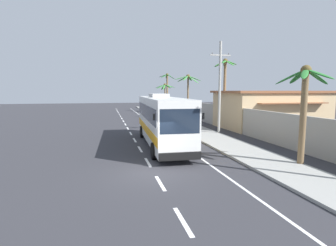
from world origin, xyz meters
TOP-DOWN VIEW (x-y plane):
  - ground_plane at (0.00, 0.00)m, footprint 160.00×160.00m
  - sidewalk_kerb at (6.80, 10.00)m, footprint 3.20×90.00m
  - lane_markings at (2.03, 14.82)m, footprint 3.51×71.09m
  - boundary_wall at (10.60, 14.00)m, footprint 0.24×60.00m
  - coach_bus_foreground at (1.85, 6.64)m, footprint 3.22×12.28m
  - motorcycle_beside_bus at (4.44, 14.97)m, footprint 0.56×1.96m
  - pedestrian_near_kerb at (6.51, 21.62)m, footprint 0.36×0.36m
  - utility_pole_mid at (8.32, 10.46)m, footprint 2.07×0.24m
  - palm_nearest at (8.23, -0.84)m, footprint 2.81×3.19m
  - palm_second at (9.72, 38.74)m, footprint 3.10×3.38m
  - palm_third at (10.78, 14.63)m, footprint 2.68×2.54m
  - palm_fourth at (8.62, 35.82)m, footprint 3.79×3.55m
  - palm_farthest at (9.65, 24.74)m, footprint 4.17×3.58m
  - roadside_building at (15.75, 13.28)m, footprint 11.44×8.02m

SIDE VIEW (x-z plane):
  - ground_plane at x=0.00m, z-range 0.00..0.00m
  - lane_markings at x=2.03m, z-range 0.00..0.01m
  - sidewalk_kerb at x=6.80m, z-range 0.00..0.14m
  - motorcycle_beside_bus at x=4.44m, z-range -0.16..1.50m
  - pedestrian_near_kerb at x=6.51m, z-range 0.18..1.96m
  - boundary_wall at x=10.60m, z-range 0.00..2.53m
  - coach_bus_foreground at x=1.85m, z-range 0.08..4.03m
  - roadside_building at x=15.75m, z-range 0.02..4.21m
  - palm_nearest at x=8.23m, z-range 0.98..6.54m
  - palm_fourth at x=8.62m, z-range 1.58..7.13m
  - utility_pole_mid at x=8.32m, z-range 0.18..8.98m
  - palm_farthest at x=9.65m, z-range 1.71..8.31m
  - palm_second at x=9.72m, z-range 1.22..8.85m
  - palm_third at x=10.78m, z-range 1.41..9.18m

